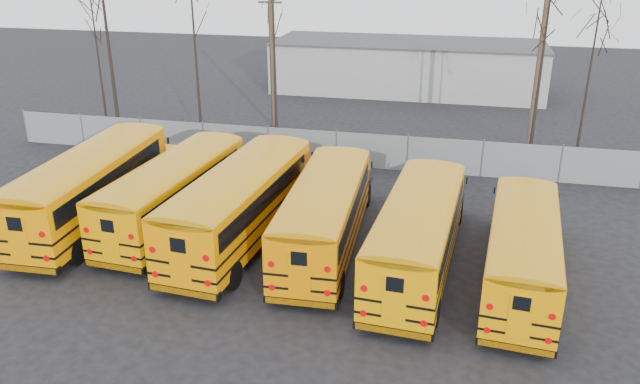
% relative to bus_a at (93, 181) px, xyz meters
% --- Properties ---
extents(ground, '(120.00, 120.00, 0.00)m').
position_rel_bus_a_xyz_m(ground, '(9.04, -2.08, -1.99)').
color(ground, black).
rests_on(ground, ground).
extents(fence, '(40.00, 0.04, 2.00)m').
position_rel_bus_a_xyz_m(fence, '(9.04, 9.92, -0.99)').
color(fence, gray).
rests_on(fence, ground).
extents(distant_building, '(22.00, 8.00, 4.00)m').
position_rel_bus_a_xyz_m(distant_building, '(11.04, 29.92, 0.01)').
color(distant_building, '#A4A5A0').
rests_on(distant_building, ground).
extents(bus_a, '(3.26, 12.23, 3.39)m').
position_rel_bus_a_xyz_m(bus_a, '(0.00, 0.00, 0.00)').
color(bus_a, black).
rests_on(bus_a, ground).
extents(bus_b, '(3.40, 11.33, 3.13)m').
position_rel_bus_a_xyz_m(bus_b, '(3.74, 0.52, -0.16)').
color(bus_b, black).
rests_on(bus_b, ground).
extents(bus_c, '(3.69, 12.12, 3.34)m').
position_rel_bus_a_xyz_m(bus_c, '(7.13, -0.28, -0.03)').
color(bus_c, black).
rests_on(bus_c, ground).
extents(bus_d, '(2.99, 11.24, 3.12)m').
position_rel_bus_a_xyz_m(bus_d, '(10.68, -0.35, -0.16)').
color(bus_d, black).
rests_on(bus_d, ground).
extents(bus_e, '(3.34, 11.32, 3.13)m').
position_rel_bus_a_xyz_m(bus_e, '(14.50, -1.31, -0.16)').
color(bus_e, black).
rests_on(bus_e, ground).
extents(bus_f, '(3.22, 10.47, 2.89)m').
position_rel_bus_a_xyz_m(bus_f, '(18.28, -1.67, -0.30)').
color(bus_f, black).
rests_on(bus_f, ground).
extents(utility_pole_left, '(1.56, 0.27, 8.78)m').
position_rel_bus_a_xyz_m(utility_pole_left, '(3.18, 16.97, 2.53)').
color(utility_pole_left, '#4D3C2C').
rests_on(utility_pole_left, ground).
extents(utility_pole_right, '(1.69, 0.79, 9.97)m').
position_rel_bus_a_xyz_m(utility_pole_right, '(19.87, 15.10, 3.13)').
color(utility_pole_right, brown).
rests_on(utility_pole_right, ground).
extents(tree_0, '(0.26, 0.26, 9.59)m').
position_rel_bus_a_xyz_m(tree_0, '(-8.31, 14.83, 2.81)').
color(tree_0, black).
rests_on(tree_0, ground).
extents(tree_1, '(0.26, 0.26, 12.98)m').
position_rel_bus_a_xyz_m(tree_1, '(-5.38, 11.48, 4.50)').
color(tree_1, black).
rests_on(tree_1, ground).
extents(tree_2, '(0.26, 0.26, 11.46)m').
position_rel_bus_a_xyz_m(tree_2, '(-0.18, 12.40, 3.74)').
color(tree_2, black).
rests_on(tree_2, ground).
extents(tree_3, '(0.26, 0.26, 10.97)m').
position_rel_bus_a_xyz_m(tree_3, '(3.77, 15.69, 3.50)').
color(tree_3, black).
rests_on(tree_3, ground).
extents(tree_4, '(0.26, 0.26, 10.57)m').
position_rel_bus_a_xyz_m(tree_4, '(19.88, 13.84, 3.30)').
color(tree_4, black).
rests_on(tree_4, ground).
extents(tree_5, '(0.26, 0.26, 9.37)m').
position_rel_bus_a_xyz_m(tree_5, '(22.21, 12.53, 2.70)').
color(tree_5, black).
rests_on(tree_5, ground).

